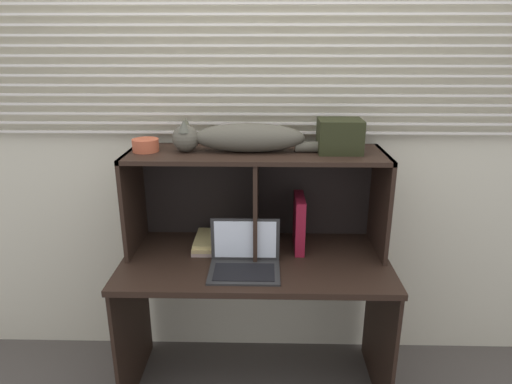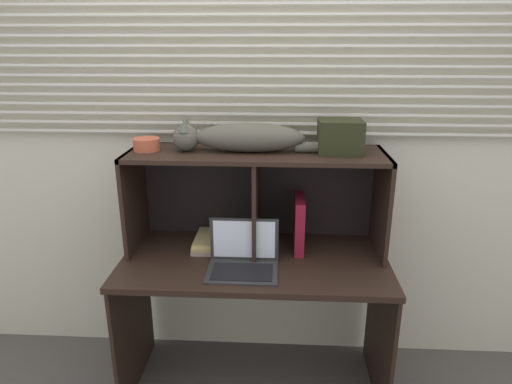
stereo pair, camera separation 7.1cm
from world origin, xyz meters
name	(u,v)px [view 1 (the left image)]	position (x,y,z in m)	size (l,w,h in m)	color
back_panel_with_blinds	(257,146)	(0.00, 0.55, 1.26)	(4.40, 0.08, 2.50)	beige
desk	(255,286)	(0.00, 0.18, 0.61)	(1.33, 0.66, 0.77)	black
hutch_shelf_unit	(256,181)	(0.00, 0.34, 1.13)	(1.28, 0.39, 0.52)	black
cat	(242,138)	(-0.07, 0.31, 1.36)	(0.91, 0.15, 0.16)	#4F4B3F
laptop	(245,260)	(-0.05, 0.07, 0.82)	(0.33, 0.24, 0.23)	#292929
binder_upright	(299,223)	(0.22, 0.31, 0.92)	(0.05, 0.23, 0.28)	maroon
book_stack	(212,242)	(-0.23, 0.30, 0.80)	(0.18, 0.25, 0.06)	#A28C83
small_basket	(146,145)	(-0.54, 0.31, 1.32)	(0.13, 0.13, 0.06)	#B55335
storage_box	(340,136)	(0.40, 0.31, 1.37)	(0.21, 0.17, 0.16)	black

